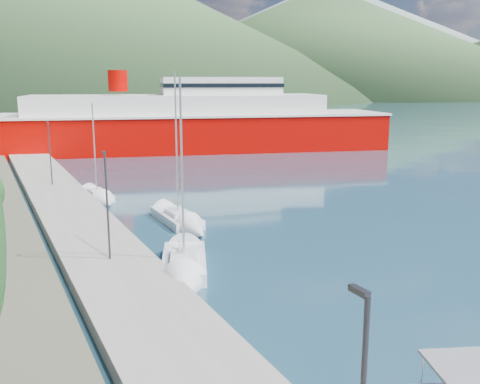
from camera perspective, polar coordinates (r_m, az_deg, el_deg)
ground at (r=137.89m, az=-20.00°, el=6.65°), size 1400.00×1400.00×0.00m
quay at (r=44.28m, az=-17.60°, el=-2.14°), size 5.00×88.00×0.80m
hills_far at (r=657.11m, az=-13.17°, el=17.30°), size 1480.00×900.00×180.00m
hills_near at (r=407.09m, az=-10.44°, el=17.02°), size 1010.00×520.00×115.00m
lamp_posts at (r=31.18m, az=-14.35°, el=-0.71°), size 0.15×46.87×6.06m
sailboat_near at (r=29.21m, az=-6.03°, el=-8.95°), size 5.25×8.57×11.84m
sailboat_mid at (r=39.46m, az=-5.78°, el=-3.45°), size 2.28×8.50×12.21m
sailboat_far at (r=49.22m, az=-14.58°, el=-0.75°), size 2.57×6.60×9.49m
ferry at (r=84.00m, az=-6.39°, el=7.11°), size 66.00×29.64×12.84m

